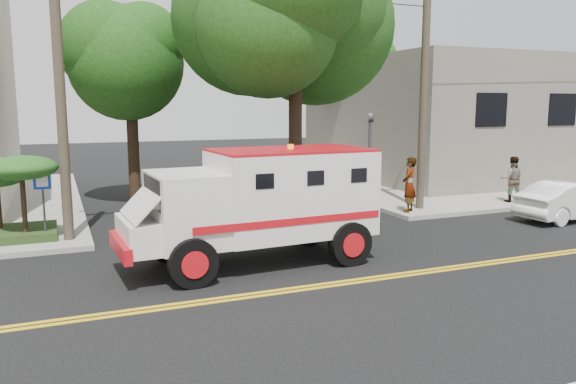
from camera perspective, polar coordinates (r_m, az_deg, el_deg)
name	(u,v)px	position (r m, az deg, el deg)	size (l,w,h in m)	color
ground	(349,282)	(12.59, 6.25, -9.10)	(100.00, 100.00, 0.00)	black
sidewalk_ne	(450,177)	(31.02, 16.16, 1.51)	(17.00, 17.00, 0.15)	gray
building_right	(469,118)	(32.13, 17.95, 7.18)	(14.00, 12.00, 6.00)	#686459
utility_pole_left	(59,81)	(16.48, -22.20, 10.42)	(0.28, 0.28, 9.00)	#382D23
utility_pole_right	(424,86)	(20.61, 13.65, 10.39)	(0.28, 0.28, 9.00)	#382D23
tree_left	(139,55)	(22.55, -14.92, 13.32)	(4.48, 4.20, 7.70)	black
tree_right	(354,61)	(30.14, 6.77, 13.06)	(4.80, 4.50, 8.20)	black
traffic_signal	(370,155)	(18.80, 8.30, 3.77)	(0.15, 0.18, 3.60)	#3F3F42
accessibility_sign	(43,197)	(16.83, -23.62, -0.43)	(0.45, 0.10, 2.02)	#3F3F42
armored_truck	(261,199)	(13.63, -2.76, -0.77)	(6.26, 2.76, 2.80)	silver
parked_sedan	(570,201)	(21.20, 26.77, -0.80)	(1.39, 3.99, 1.32)	silver
pedestrian_a	(409,185)	(19.97, 12.21, 0.73)	(0.70, 0.46, 1.92)	gray
pedestrian_b	(512,179)	(23.20, 21.80, 1.21)	(0.85, 0.67, 1.76)	gray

